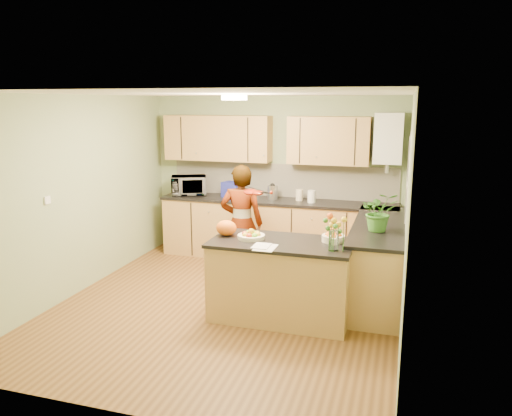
# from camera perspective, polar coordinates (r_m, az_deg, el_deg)

# --- Properties ---
(floor) EXTENTS (4.50, 4.50, 0.00)m
(floor) POSITION_cam_1_polar(r_m,az_deg,el_deg) (6.15, -3.22, -11.05)
(floor) COLOR brown
(floor) RESTS_ON ground
(ceiling) EXTENTS (4.00, 4.50, 0.02)m
(ceiling) POSITION_cam_1_polar(r_m,az_deg,el_deg) (5.66, -3.53, 12.92)
(ceiling) COLOR white
(ceiling) RESTS_ON wall_back
(wall_back) EXTENTS (4.00, 0.02, 2.50)m
(wall_back) POSITION_cam_1_polar(r_m,az_deg,el_deg) (7.90, 2.26, 3.59)
(wall_back) COLOR gray
(wall_back) RESTS_ON floor
(wall_front) EXTENTS (4.00, 0.02, 2.50)m
(wall_front) POSITION_cam_1_polar(r_m,az_deg,el_deg) (3.81, -15.13, -6.14)
(wall_front) COLOR gray
(wall_front) RESTS_ON floor
(wall_left) EXTENTS (0.02, 4.50, 2.50)m
(wall_left) POSITION_cam_1_polar(r_m,az_deg,el_deg) (6.72, -19.59, 1.40)
(wall_left) COLOR gray
(wall_left) RESTS_ON floor
(wall_right) EXTENTS (0.02, 4.50, 2.50)m
(wall_right) POSITION_cam_1_polar(r_m,az_deg,el_deg) (5.44, 16.84, -0.82)
(wall_right) COLOR gray
(wall_right) RESTS_ON floor
(back_counter) EXTENTS (3.64, 0.62, 0.94)m
(back_counter) POSITION_cam_1_polar(r_m,az_deg,el_deg) (7.74, 2.37, -2.47)
(back_counter) COLOR #B48C48
(back_counter) RESTS_ON floor
(right_counter) EXTENTS (0.62, 2.24, 0.94)m
(right_counter) POSITION_cam_1_polar(r_m,az_deg,el_deg) (6.46, 13.79, -5.78)
(right_counter) COLOR #B48C48
(right_counter) RESTS_ON floor
(splashback) EXTENTS (3.60, 0.02, 0.52)m
(splashback) POSITION_cam_1_polar(r_m,az_deg,el_deg) (7.86, 2.93, 3.18)
(splashback) COLOR silver
(splashback) RESTS_ON back_counter
(upper_cabinets) EXTENTS (3.20, 0.34, 0.70)m
(upper_cabinets) POSITION_cam_1_polar(r_m,az_deg,el_deg) (7.71, 0.70, 7.88)
(upper_cabinets) COLOR #B48C48
(upper_cabinets) RESTS_ON wall_back
(boiler) EXTENTS (0.40, 0.30, 0.86)m
(boiler) POSITION_cam_1_polar(r_m,az_deg,el_deg) (7.42, 14.90, 7.68)
(boiler) COLOR white
(boiler) RESTS_ON wall_back
(window_right) EXTENTS (0.01, 1.30, 1.05)m
(window_right) POSITION_cam_1_polar(r_m,az_deg,el_deg) (5.97, 16.98, 3.23)
(window_right) COLOR white
(window_right) RESTS_ON wall_right
(light_switch) EXTENTS (0.02, 0.09, 0.09)m
(light_switch) POSITION_cam_1_polar(r_m,az_deg,el_deg) (6.24, -22.75, 0.84)
(light_switch) COLOR white
(light_switch) RESTS_ON wall_left
(ceiling_lamp) EXTENTS (0.30, 0.30, 0.07)m
(ceiling_lamp) POSITION_cam_1_polar(r_m,az_deg,el_deg) (5.94, -2.50, 12.52)
(ceiling_lamp) COLOR #FFEABF
(ceiling_lamp) RESTS_ON ceiling
(peninsula_island) EXTENTS (1.57, 0.81, 0.90)m
(peninsula_island) POSITION_cam_1_polar(r_m,az_deg,el_deg) (5.67, 2.87, -8.17)
(peninsula_island) COLOR #B48C48
(peninsula_island) RESTS_ON floor
(fruit_dish) EXTENTS (0.31, 0.31, 0.11)m
(fruit_dish) POSITION_cam_1_polar(r_m,az_deg,el_deg) (5.61, -0.55, -3.09)
(fruit_dish) COLOR beige
(fruit_dish) RESTS_ON peninsula_island
(orange_bowl) EXTENTS (0.25, 0.25, 0.15)m
(orange_bowl) POSITION_cam_1_polar(r_m,az_deg,el_deg) (5.56, 8.82, -3.19)
(orange_bowl) COLOR beige
(orange_bowl) RESTS_ON peninsula_island
(flower_vase) EXTENTS (0.25, 0.25, 0.46)m
(flower_vase) POSITION_cam_1_polar(r_m,az_deg,el_deg) (5.18, 8.94, -1.55)
(flower_vase) COLOR silver
(flower_vase) RESTS_ON peninsula_island
(orange_bag) EXTENTS (0.27, 0.24, 0.18)m
(orange_bag) POSITION_cam_1_polar(r_m,az_deg,el_deg) (5.75, -3.41, -2.28)
(orange_bag) COLOR orange
(orange_bag) RESTS_ON peninsula_island
(papers) EXTENTS (0.21, 0.29, 0.01)m
(papers) POSITION_cam_1_polar(r_m,az_deg,el_deg) (5.28, 1.08, -4.51)
(papers) COLOR white
(papers) RESTS_ON peninsula_island
(violinist) EXTENTS (0.63, 0.46, 1.60)m
(violinist) POSITION_cam_1_polar(r_m,az_deg,el_deg) (6.75, -1.66, -1.76)
(violinist) COLOR #E9AC8E
(violinist) RESTS_ON floor
(violin) EXTENTS (0.60, 0.52, 0.15)m
(violin) POSITION_cam_1_polar(r_m,az_deg,el_deg) (6.39, -0.61, 1.85)
(violin) COLOR #540C05
(violin) RESTS_ON violinist
(microwave) EXTENTS (0.65, 0.56, 0.30)m
(microwave) POSITION_cam_1_polar(r_m,az_deg,el_deg) (8.11, -7.69, 2.58)
(microwave) COLOR white
(microwave) RESTS_ON back_counter
(blue_box) EXTENTS (0.35, 0.30, 0.24)m
(blue_box) POSITION_cam_1_polar(r_m,az_deg,el_deg) (7.83, -2.71, 2.11)
(blue_box) COLOR #202697
(blue_box) RESTS_ON back_counter
(kettle) EXTENTS (0.15, 0.15, 0.29)m
(kettle) POSITION_cam_1_polar(r_m,az_deg,el_deg) (7.67, 1.90, 1.88)
(kettle) COLOR silver
(kettle) RESTS_ON back_counter
(jar_cream) EXTENTS (0.12, 0.12, 0.17)m
(jar_cream) POSITION_cam_1_polar(r_m,az_deg,el_deg) (7.59, 4.99, 1.50)
(jar_cream) COLOR beige
(jar_cream) RESTS_ON back_counter
(jar_white) EXTENTS (0.15, 0.15, 0.18)m
(jar_white) POSITION_cam_1_polar(r_m,az_deg,el_deg) (7.45, 6.36, 1.31)
(jar_white) COLOR white
(jar_white) RESTS_ON back_counter
(potted_plant) EXTENTS (0.49, 0.45, 0.46)m
(potted_plant) POSITION_cam_1_polar(r_m,az_deg,el_deg) (5.92, 13.92, -0.40)
(potted_plant) COLOR #3B7C29
(potted_plant) RESTS_ON right_counter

